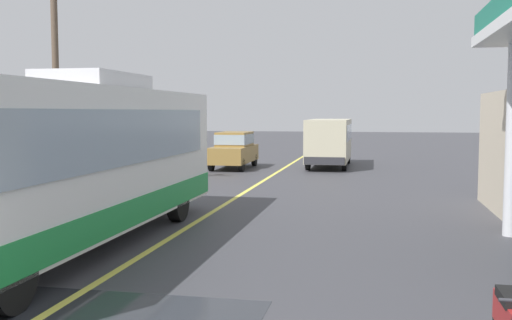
# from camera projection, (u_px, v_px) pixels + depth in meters

# --- Properties ---
(ground) EXTENTS (120.00, 120.00, 0.00)m
(ground) POSITION_uv_depth(u_px,v_px,m) (268.00, 178.00, 25.25)
(ground) COLOR #38383D
(lane_divider_stripe) EXTENTS (0.16, 50.00, 0.01)m
(lane_divider_stripe) POSITION_uv_depth(u_px,v_px,m) (242.00, 194.00, 20.36)
(lane_divider_stripe) COLOR #D8CC4C
(lane_divider_stripe) RESTS_ON ground
(coach_bus_main) EXTENTS (2.60, 11.04, 3.69)m
(coach_bus_main) POSITION_uv_depth(u_px,v_px,m) (74.00, 166.00, 12.14)
(coach_bus_main) COLOR white
(coach_bus_main) RESTS_ON ground
(minibus_opposing_lane) EXTENTS (2.04, 6.13, 2.44)m
(minibus_opposing_lane) POSITION_uv_depth(u_px,v_px,m) (329.00, 138.00, 30.39)
(minibus_opposing_lane) COLOR #BFB799
(minibus_opposing_lane) RESTS_ON ground
(car_trailing_behind_bus) EXTENTS (1.70, 4.20, 1.82)m
(car_trailing_behind_bus) POSITION_uv_depth(u_px,v_px,m) (234.00, 148.00, 29.60)
(car_trailing_behind_bus) COLOR olive
(car_trailing_behind_bus) RESTS_ON ground
(utility_pole_roadside) EXTENTS (1.80, 0.24, 8.73)m
(utility_pole_roadside) POSITION_uv_depth(u_px,v_px,m) (55.00, 64.00, 21.17)
(utility_pole_roadside) COLOR brown
(utility_pole_roadside) RESTS_ON ground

